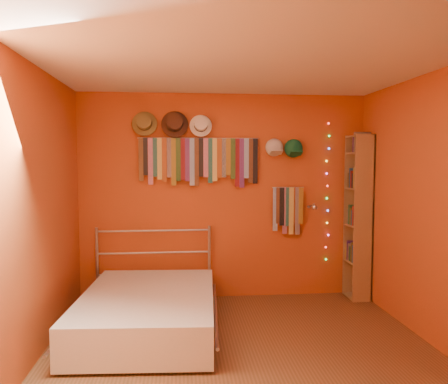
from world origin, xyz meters
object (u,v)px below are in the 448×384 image
object	(u,v)px
reading_lamp	(314,207)
bookshelf	(361,216)
tie_rack	(199,159)
bed	(148,311)

from	to	relation	value
reading_lamp	bookshelf	xyz separation A→B (m)	(0.60, 0.00, -0.11)
tie_rack	reading_lamp	world-z (taller)	tie_rack
tie_rack	reading_lamp	size ratio (longest dim) A/B	5.11
tie_rack	bed	world-z (taller)	tie_rack
bookshelf	bed	size ratio (longest dim) A/B	1.05
bookshelf	bed	bearing A→B (deg)	-161.77
reading_lamp	bed	bearing A→B (deg)	-156.63
tie_rack	bookshelf	size ratio (longest dim) A/B	0.72
tie_rack	bed	size ratio (longest dim) A/B	0.76
reading_lamp	bookshelf	size ratio (longest dim) A/B	0.14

